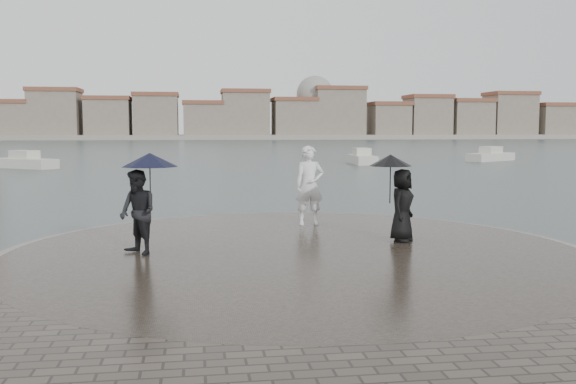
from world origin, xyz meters
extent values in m
plane|color=#2B3835|center=(0.00, 0.00, 0.00)|extent=(400.00, 400.00, 0.00)
cylinder|color=gray|center=(0.00, 3.50, 0.16)|extent=(12.50, 12.50, 0.32)
cylinder|color=#2D261E|center=(0.00, 3.50, 0.18)|extent=(11.90, 11.90, 0.36)
imported|color=white|center=(0.88, 6.97, 1.40)|extent=(0.77, 0.51, 2.08)
imported|color=black|center=(-3.23, 3.50, 1.22)|extent=(1.02, 1.05, 1.71)
cylinder|color=black|center=(-2.98, 3.60, 1.71)|extent=(0.02, 0.02, 0.90)
cone|color=black|center=(-2.98, 3.60, 2.26)|extent=(1.15, 1.15, 0.28)
imported|color=black|center=(2.49, 4.19, 1.18)|extent=(0.89, 0.95, 1.63)
cylinder|color=black|center=(2.24, 4.29, 1.66)|extent=(0.02, 0.02, 0.90)
cone|color=black|center=(2.24, 4.29, 2.18)|extent=(0.96, 0.96, 0.26)
cube|color=gray|center=(0.00, 163.00, 0.60)|extent=(260.00, 20.00, 1.20)
cube|color=gray|center=(-48.00, 160.00, 4.50)|extent=(10.00, 10.00, 9.00)
cube|color=brown|center=(-48.00, 160.00, 9.50)|extent=(10.60, 10.60, 1.00)
cube|color=gray|center=(-37.00, 160.00, 6.00)|extent=(12.00, 10.00, 12.00)
cube|color=brown|center=(-37.00, 160.00, 12.50)|extent=(12.60, 10.60, 1.00)
cube|color=gray|center=(-24.00, 160.00, 5.00)|extent=(11.00, 10.00, 10.00)
cube|color=brown|center=(-24.00, 160.00, 10.50)|extent=(11.60, 10.60, 1.00)
cube|color=gray|center=(-12.00, 160.00, 5.50)|extent=(11.00, 10.00, 11.00)
cube|color=brown|center=(-12.00, 160.00, 11.50)|extent=(11.60, 10.60, 1.00)
cube|color=gray|center=(0.00, 160.00, 4.50)|extent=(10.00, 10.00, 9.00)
cube|color=brown|center=(0.00, 160.00, 9.50)|extent=(10.60, 10.60, 1.00)
cube|color=gray|center=(11.00, 160.00, 6.00)|extent=(12.00, 10.00, 12.00)
cube|color=brown|center=(11.00, 160.00, 12.50)|extent=(12.60, 10.60, 1.00)
cube|color=gray|center=(24.00, 160.00, 5.00)|extent=(11.00, 10.00, 10.00)
cube|color=brown|center=(24.00, 160.00, 10.50)|extent=(11.60, 10.60, 1.00)
cube|color=gray|center=(36.00, 160.00, 6.50)|extent=(13.00, 10.00, 13.00)
cube|color=brown|center=(36.00, 160.00, 13.50)|extent=(13.60, 10.60, 1.00)
cube|color=gray|center=(50.00, 160.00, 4.50)|extent=(10.00, 10.00, 9.00)
cube|color=brown|center=(50.00, 160.00, 9.50)|extent=(10.60, 10.60, 1.00)
cube|color=gray|center=(61.00, 160.00, 5.50)|extent=(11.00, 10.00, 11.00)
cube|color=brown|center=(61.00, 160.00, 11.50)|extent=(11.60, 10.60, 1.00)
cube|color=gray|center=(73.00, 160.00, 5.00)|extent=(11.00, 10.00, 10.00)
cube|color=brown|center=(73.00, 160.00, 10.50)|extent=(11.60, 10.60, 1.00)
cube|color=gray|center=(85.00, 160.00, 6.00)|extent=(12.00, 10.00, 12.00)
cube|color=brown|center=(85.00, 160.00, 12.50)|extent=(12.60, 10.60, 1.00)
cube|color=gray|center=(98.00, 160.00, 4.50)|extent=(10.00, 10.00, 9.00)
cube|color=brown|center=(98.00, 160.00, 9.50)|extent=(10.60, 10.60, 1.00)
sphere|color=gray|center=(30.00, 162.00, 12.00)|extent=(10.00, 10.00, 10.00)
cube|color=beige|center=(23.96, 44.39, 0.25)|extent=(5.49, 4.32, 0.90)
cube|color=beige|center=(23.96, 44.39, 0.85)|extent=(2.33, 2.09, 0.90)
cube|color=beige|center=(-14.42, 39.40, 0.25)|extent=(5.33, 4.64, 0.90)
cube|color=beige|center=(-14.42, 39.40, 0.85)|extent=(2.32, 2.17, 0.90)
cube|color=beige|center=(11.44, 41.69, 0.25)|extent=(1.93, 5.59, 0.90)
cube|color=beige|center=(11.44, 41.69, 0.85)|extent=(1.32, 2.07, 0.90)
camera|label=1|loc=(-2.07, -9.53, 2.89)|focal=40.00mm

